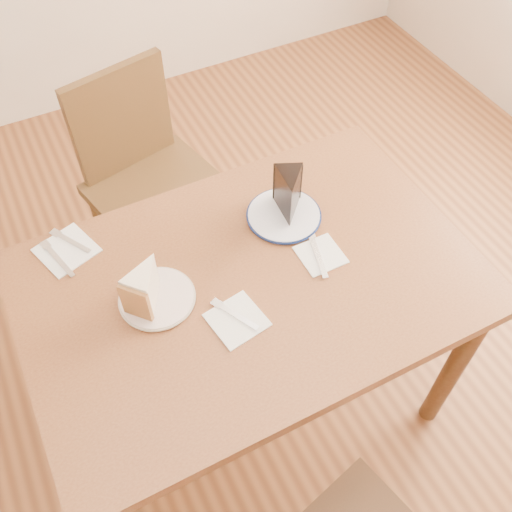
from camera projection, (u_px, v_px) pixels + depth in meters
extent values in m
plane|color=#4F2915|center=(252.00, 398.00, 2.10)|extent=(4.00, 4.00, 0.00)
cube|color=#4D2815|center=(251.00, 282.00, 1.52)|extent=(1.20, 0.80, 0.04)
cylinder|color=#381E10|center=(454.00, 367.00, 1.78)|extent=(0.06, 0.06, 0.71)
cylinder|color=#381E10|center=(57.00, 335.00, 1.85)|extent=(0.06, 0.06, 0.71)
cylinder|color=#381E10|center=(338.00, 222.00, 2.16)|extent=(0.06, 0.06, 0.71)
cylinder|color=black|center=(350.00, 494.00, 1.71)|extent=(0.03, 0.03, 0.36)
cube|color=#34200F|center=(162.00, 195.00, 2.08)|extent=(0.53, 0.53, 0.04)
cylinder|color=#34200F|center=(181.00, 191.00, 2.44)|extent=(0.04, 0.04, 0.45)
cylinder|color=#34200F|center=(104.00, 235.00, 2.29)|extent=(0.04, 0.04, 0.45)
cylinder|color=#34200F|center=(236.00, 243.00, 2.26)|extent=(0.04, 0.04, 0.45)
cylinder|color=#34200F|center=(157.00, 294.00, 2.11)|extent=(0.04, 0.04, 0.45)
cube|color=#34200F|center=(121.00, 119.00, 2.00)|extent=(0.37, 0.12, 0.40)
cylinder|color=silver|center=(157.00, 298.00, 1.46)|extent=(0.19, 0.19, 0.01)
cylinder|color=white|center=(284.00, 215.00, 1.64)|extent=(0.21, 0.21, 0.01)
cube|color=white|center=(237.00, 320.00, 1.43)|extent=(0.15, 0.15, 0.00)
cube|color=white|center=(321.00, 255.00, 1.55)|extent=(0.12, 0.12, 0.00)
cube|color=white|center=(67.00, 250.00, 1.56)|extent=(0.18, 0.18, 0.00)
cube|color=silver|center=(235.00, 315.00, 1.43)|extent=(0.08, 0.13, 0.00)
cube|color=white|center=(317.00, 254.00, 1.55)|extent=(0.06, 0.17, 0.00)
cube|color=silver|center=(71.00, 241.00, 1.58)|extent=(0.08, 0.13, 0.00)
cube|color=silver|center=(58.00, 259.00, 1.54)|extent=(0.06, 0.16, 0.00)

